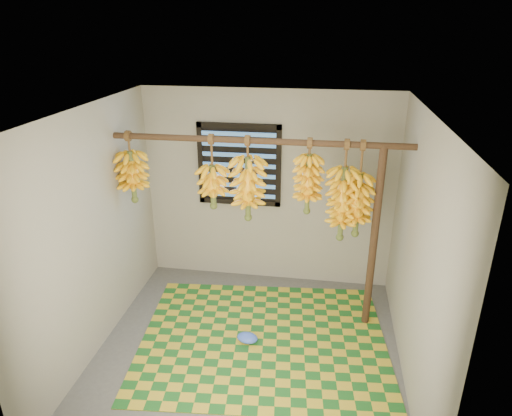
% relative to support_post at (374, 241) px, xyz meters
% --- Properties ---
extents(floor, '(3.00, 3.00, 0.01)m').
position_rel_support_post_xyz_m(floor, '(-1.20, -0.70, -1.00)').
color(floor, '#505050').
rests_on(floor, ground).
extents(ceiling, '(3.00, 3.00, 0.01)m').
position_rel_support_post_xyz_m(ceiling, '(-1.20, -0.70, 1.40)').
color(ceiling, silver).
rests_on(ceiling, wall_back).
extents(wall_back, '(3.00, 0.01, 2.40)m').
position_rel_support_post_xyz_m(wall_back, '(-1.20, 0.80, 0.20)').
color(wall_back, gray).
rests_on(wall_back, floor).
extents(wall_left, '(0.01, 3.00, 2.40)m').
position_rel_support_post_xyz_m(wall_left, '(-2.71, -0.70, 0.20)').
color(wall_left, gray).
rests_on(wall_left, floor).
extents(wall_right, '(0.01, 3.00, 2.40)m').
position_rel_support_post_xyz_m(wall_right, '(0.30, -0.70, 0.20)').
color(wall_right, gray).
rests_on(wall_right, floor).
extents(window, '(1.00, 0.04, 1.00)m').
position_rel_support_post_xyz_m(window, '(-1.55, 0.78, 0.50)').
color(window, black).
rests_on(window, wall_back).
extents(hanging_pole, '(3.00, 0.06, 0.06)m').
position_rel_support_post_xyz_m(hanging_pole, '(-1.20, 0.00, 1.00)').
color(hanging_pole, '#462B1B').
rests_on(hanging_pole, wall_left).
extents(support_post, '(0.08, 0.08, 2.00)m').
position_rel_support_post_xyz_m(support_post, '(0.00, 0.00, 0.00)').
color(support_post, '#462B1B').
rests_on(support_post, floor).
extents(woven_mat, '(2.70, 2.25, 0.01)m').
position_rel_support_post_xyz_m(woven_mat, '(-1.07, -0.48, -0.99)').
color(woven_mat, '#1B5E20').
rests_on(woven_mat, floor).
extents(plastic_bag, '(0.25, 0.20, 0.09)m').
position_rel_support_post_xyz_m(plastic_bag, '(-1.23, -0.55, -0.94)').
color(plastic_bag, '#3F63EB').
rests_on(plastic_bag, woven_mat).
extents(banana_bunch_a, '(0.33, 0.33, 0.77)m').
position_rel_support_post_xyz_m(banana_bunch_a, '(-2.55, 0.00, 0.56)').
color(banana_bunch_a, brown).
rests_on(banana_bunch_a, hanging_pole).
extents(banana_bunch_b, '(0.37, 0.37, 0.89)m').
position_rel_support_post_xyz_m(banana_bunch_b, '(-1.31, 0.00, 0.50)').
color(banana_bunch_b, brown).
rests_on(banana_bunch_b, hanging_pole).
extents(banana_bunch_c, '(0.31, 0.31, 0.78)m').
position_rel_support_post_xyz_m(banana_bunch_c, '(-1.68, 0.00, 0.50)').
color(banana_bunch_c, brown).
rests_on(banana_bunch_c, hanging_pole).
extents(banana_bunch_d, '(0.29, 0.29, 0.78)m').
position_rel_support_post_xyz_m(banana_bunch_d, '(-0.70, 0.00, 0.58)').
color(banana_bunch_d, brown).
rests_on(banana_bunch_d, hanging_pole).
extents(banana_bunch_e, '(0.33, 0.33, 1.05)m').
position_rel_support_post_xyz_m(banana_bunch_e, '(-0.35, 0.00, 0.39)').
color(banana_bunch_e, brown).
rests_on(banana_bunch_e, hanging_pole).
extents(banana_bunch_f, '(0.29, 0.29, 1.00)m').
position_rel_support_post_xyz_m(banana_bunch_f, '(-0.20, 0.00, 0.39)').
color(banana_bunch_f, brown).
rests_on(banana_bunch_f, hanging_pole).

